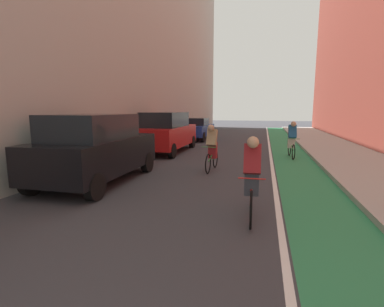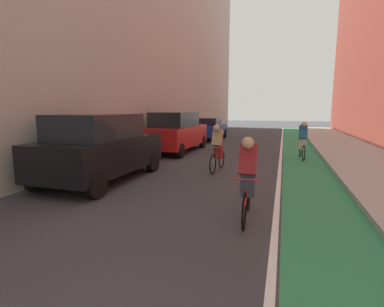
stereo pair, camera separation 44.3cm
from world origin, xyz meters
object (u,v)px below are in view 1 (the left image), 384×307
Objects in this scene: parked_suv_black at (96,148)px; parked_suv_red at (167,132)px; cyclist_far at (292,139)px; cyclist_mid at (252,175)px; parked_sedan_blue at (195,128)px; cyclist_trailing at (212,148)px.

parked_suv_black is 6.18m from parked_suv_red.
parked_suv_black reaches higher than cyclist_far.
parked_suv_black reaches higher than cyclist_mid.
cyclist_far is at bearing -46.91° from parked_sedan_blue.
parked_sedan_blue is 2.47× the size of cyclist_trailing.
cyclist_far is at bearing 45.26° from parked_suv_black.
parked_suv_black is 2.50× the size of cyclist_far.
cyclist_far is (5.91, -6.32, 0.06)m from parked_sedan_blue.
cyclist_far is at bearing 79.47° from cyclist_mid.
parked_suv_red is 2.75× the size of cyclist_trailing.
cyclist_mid is at bearing -69.68° from cyclist_trailing.
cyclist_trailing is (-1.51, 4.09, -0.04)m from cyclist_mid.
cyclist_trailing is at bearing -73.21° from parked_sedan_blue.
parked_suv_red reaches higher than parked_sedan_blue.
parked_sedan_blue is at bearing 106.79° from cyclist_trailing.
cyclist_mid is (4.49, -7.85, -0.17)m from parked_suv_red.
cyclist_trailing is (2.97, -3.76, -0.21)m from parked_suv_red.
parked_suv_red is (-0.00, 6.18, 0.00)m from parked_suv_black.
cyclist_mid reaches higher than cyclist_far.
parked_suv_black and parked_suv_red have the same top height.
cyclist_trailing is at bearing 39.12° from parked_suv_black.
parked_sedan_blue is at bearing 133.09° from cyclist_far.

